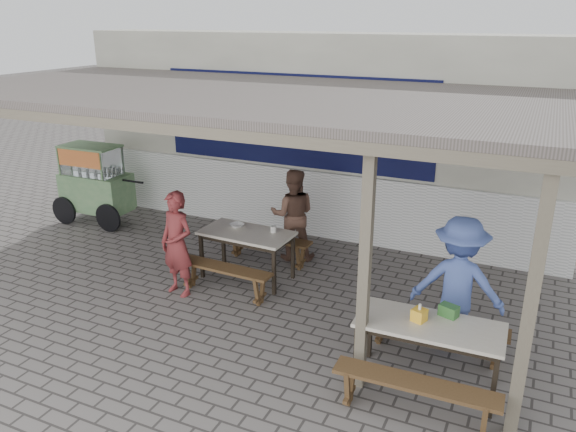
% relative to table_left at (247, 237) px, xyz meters
% --- Properties ---
extents(ground, '(60.00, 60.00, 0.00)m').
position_rel_table_left_xyz_m(ground, '(0.01, -0.91, -0.67)').
color(ground, '#615B58').
rests_on(ground, ground).
extents(back_wall, '(9.00, 1.28, 3.50)m').
position_rel_table_left_xyz_m(back_wall, '(0.01, 2.67, 1.05)').
color(back_wall, beige).
rests_on(back_wall, ground).
extents(warung_roof, '(9.00, 4.21, 2.81)m').
position_rel_table_left_xyz_m(warung_roof, '(0.03, -0.01, 2.04)').
color(warung_roof, '#615753').
rests_on(warung_roof, ground).
extents(table_left, '(1.39, 0.77, 0.75)m').
position_rel_table_left_xyz_m(table_left, '(0.00, 0.00, 0.00)').
color(table_left, beige).
rests_on(table_left, ground).
extents(bench_left_street, '(1.47, 0.34, 0.45)m').
position_rel_table_left_xyz_m(bench_left_street, '(-0.03, -0.64, -0.33)').
color(bench_left_street, brown).
rests_on(bench_left_street, ground).
extents(bench_left_wall, '(1.47, 0.34, 0.45)m').
position_rel_table_left_xyz_m(bench_left_wall, '(0.03, 0.64, -0.33)').
color(bench_left_wall, brown).
rests_on(bench_left_wall, ground).
extents(table_right, '(1.53, 0.71, 0.75)m').
position_rel_table_left_xyz_m(table_right, '(3.00, -1.51, 0.00)').
color(table_right, beige).
rests_on(table_right, ground).
extents(bench_right_street, '(1.62, 0.32, 0.45)m').
position_rel_table_left_xyz_m(bench_right_street, '(3.02, -2.13, -0.33)').
color(bench_right_street, brown).
rests_on(bench_right_street, ground).
extents(bench_right_wall, '(1.62, 0.32, 0.45)m').
position_rel_table_left_xyz_m(bench_right_wall, '(2.99, -0.88, -0.33)').
color(bench_right_wall, brown).
rests_on(bench_right_wall, ground).
extents(vendor_cart, '(1.89, 0.76, 1.50)m').
position_rel_table_left_xyz_m(vendor_cart, '(-3.80, 0.97, 0.15)').
color(vendor_cart, '#799A67').
rests_on(vendor_cart, ground).
extents(patron_street_side, '(0.62, 0.47, 1.52)m').
position_rel_table_left_xyz_m(patron_street_side, '(-0.65, -0.84, 0.09)').
color(patron_street_side, maroon).
rests_on(patron_street_side, ground).
extents(patron_wall_side, '(0.89, 0.80, 1.51)m').
position_rel_table_left_xyz_m(patron_wall_side, '(0.32, 0.97, 0.08)').
color(patron_wall_side, brown).
rests_on(patron_wall_side, ground).
extents(patron_right_table, '(1.11, 0.68, 1.66)m').
position_rel_table_left_xyz_m(patron_right_table, '(3.15, -0.64, 0.16)').
color(patron_right_table, '#4E65B8').
rests_on(patron_right_table, ground).
extents(tissue_box, '(0.17, 0.17, 0.14)m').
position_rel_table_left_xyz_m(tissue_box, '(2.88, -1.50, 0.15)').
color(tissue_box, yellow).
rests_on(tissue_box, table_right).
extents(donation_box, '(0.22, 0.18, 0.13)m').
position_rel_table_left_xyz_m(donation_box, '(3.15, -1.27, 0.14)').
color(donation_box, '#32692E').
rests_on(donation_box, table_right).
extents(condiment_jar, '(0.09, 0.09, 0.10)m').
position_rel_table_left_xyz_m(condiment_jar, '(0.37, 0.16, 0.13)').
color(condiment_jar, silver).
rests_on(condiment_jar, table_left).
extents(condiment_bowl, '(0.28, 0.28, 0.05)m').
position_rel_table_left_xyz_m(condiment_bowl, '(-0.23, 0.12, 0.10)').
color(condiment_bowl, silver).
rests_on(condiment_bowl, table_left).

